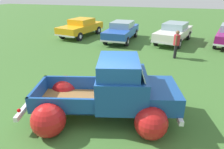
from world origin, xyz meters
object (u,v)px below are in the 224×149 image
object	(u,v)px
show_car_0	(81,27)
lane_cone_0	(106,74)
vintage_pickup_truck	(113,95)
show_car_2	(174,32)
spectator_1	(176,43)
show_car_1	(122,30)

from	to	relation	value
show_car_0	lane_cone_0	world-z (taller)	show_car_0
lane_cone_0	vintage_pickup_truck	bearing A→B (deg)	-67.07
show_car_0	lane_cone_0	xyz separation A→B (m)	(4.84, -7.84, -0.47)
show_car_2	spectator_1	distance (m)	3.78
vintage_pickup_truck	show_car_0	xyz separation A→B (m)	(-5.87, 10.28, 0.03)
vintage_pickup_truck	spectator_1	bearing A→B (deg)	60.01
vintage_pickup_truck	show_car_1	xyz separation A→B (m)	(-2.22, 9.76, 0.03)
vintage_pickup_truck	spectator_1	xyz separation A→B (m)	(1.81, 6.58, 0.14)
show_car_2	lane_cone_0	xyz separation A→B (m)	(-2.66, -7.92, -0.47)
show_car_2	show_car_1	bearing A→B (deg)	-66.80
show_car_1	lane_cone_0	distance (m)	7.43
show_car_0	show_car_1	distance (m)	3.69
vintage_pickup_truck	show_car_2	distance (m)	10.49
vintage_pickup_truck	lane_cone_0	distance (m)	2.68
show_car_1	show_car_2	xyz separation A→B (m)	(3.85, 0.60, 0.00)
show_car_1	spectator_1	distance (m)	5.13
vintage_pickup_truck	spectator_1	size ratio (longest dim) A/B	3.12
lane_cone_0	show_car_2	bearing A→B (deg)	71.43
spectator_1	lane_cone_0	bearing A→B (deg)	-115.34
show_car_1	show_car_0	bearing A→B (deg)	-96.71
show_car_0	show_car_1	size ratio (longest dim) A/B	1.02
spectator_1	show_car_2	bearing A→B (deg)	101.71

